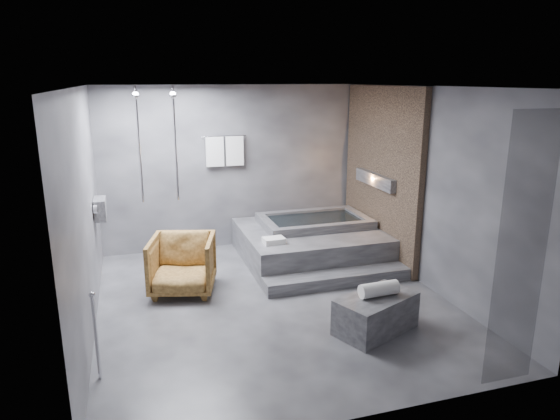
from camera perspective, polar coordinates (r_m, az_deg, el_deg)
name	(u,v)px	position (r m, az deg, el deg)	size (l,w,h in m)	color
room	(297,170)	(6.61, 1.91, 4.65)	(5.00, 5.04, 2.82)	#2E2E31
tub_deck	(310,243)	(8.30, 3.42, -3.82)	(2.20, 2.00, 0.50)	#333336
tub_step	(338,279)	(7.33, 6.62, -7.81)	(2.20, 0.36, 0.18)	#333336
concrete_bench	(376,314)	(6.09, 10.89, -11.54)	(0.97, 0.53, 0.44)	#323235
driftwood_chair	(182,264)	(7.08, -11.09, -6.13)	(0.85, 0.88, 0.80)	#4F3213
rolled_towel	(379,289)	(5.98, 11.24, -8.87)	(0.17, 0.17, 0.47)	white
deck_towel	(274,240)	(7.49, -0.71, -3.50)	(0.32, 0.23, 0.08)	silver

